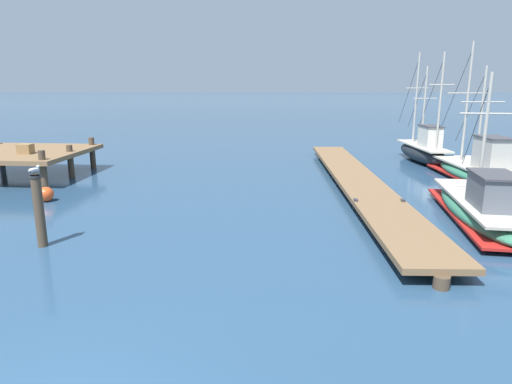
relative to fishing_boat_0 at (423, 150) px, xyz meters
The scene contains 8 objects.
floating_dock 8.28m from the fishing_boat_0, 126.83° to the right, with size 1.86×19.56×0.53m.
fishing_boat_0 is the anchor object (origin of this frame).
fishing_boat_1 11.42m from the fishing_boat_0, 99.57° to the right, with size 2.78×7.10×4.71m.
fishing_boat_2 5.32m from the fishing_boat_0, 81.55° to the right, with size 2.38×8.04×6.25m.
pier_platform 21.00m from the fishing_boat_0, 167.59° to the right, with size 6.28×5.89×1.69m.
mooring_piling 20.37m from the fishing_boat_0, 137.26° to the right, with size 0.30×0.30×1.99m.
perched_seagull 20.42m from the fishing_boat_0, 137.25° to the right, with size 0.25×0.35×0.26m.
mooring_buoy 19.39m from the fishing_boat_0, 152.18° to the right, with size 0.56×0.56×0.64m.
Camera 1 is at (3.04, -4.34, 4.38)m, focal length 31.76 mm.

